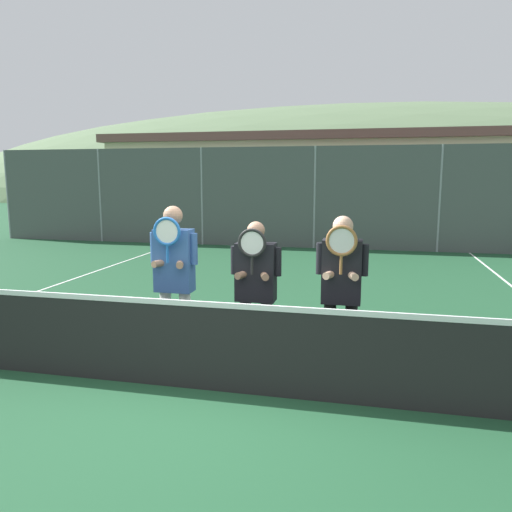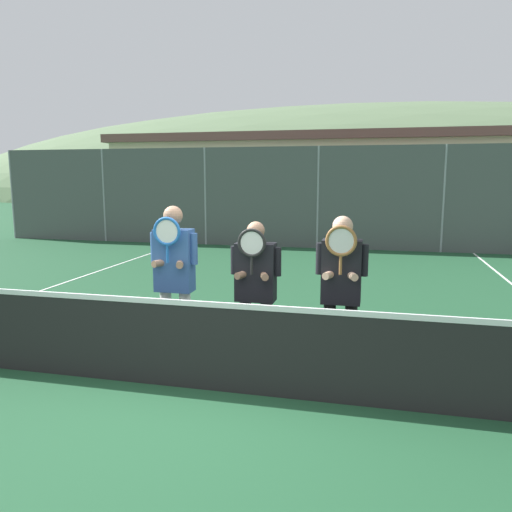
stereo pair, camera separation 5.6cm
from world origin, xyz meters
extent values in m
plane|color=#1E4C2D|center=(0.00, 0.00, 0.00)|extent=(120.00, 120.00, 0.00)
ellipsoid|color=#5B7551|center=(0.00, 52.77, 0.00)|extent=(96.79, 53.77, 18.82)
cube|color=beige|center=(-0.26, 18.65, 1.83)|extent=(19.69, 5.00, 3.67)
cube|color=brown|center=(-0.26, 18.65, 3.85)|extent=(20.19, 5.50, 0.36)
cylinder|color=gray|center=(-10.76, 10.54, 1.53)|extent=(0.06, 0.06, 3.07)
cylinder|color=gray|center=(-7.17, 10.54, 1.53)|extent=(0.06, 0.06, 3.07)
cylinder|color=gray|center=(-3.59, 10.54, 1.53)|extent=(0.06, 0.06, 3.07)
cylinder|color=gray|center=(0.00, 10.54, 1.53)|extent=(0.06, 0.06, 3.07)
cylinder|color=gray|center=(3.59, 10.54, 1.53)|extent=(0.06, 0.06, 3.07)
cube|color=#4C5451|center=(0.00, 10.54, 1.53)|extent=(21.51, 0.02, 3.07)
cube|color=black|center=(0.00, 0.00, 0.44)|extent=(11.84, 0.02, 0.89)
cube|color=white|center=(0.00, 0.00, 0.91)|extent=(11.84, 0.03, 0.06)
cube|color=white|center=(-4.48, 3.00, 0.00)|extent=(0.05, 16.00, 0.01)
cylinder|color=white|center=(-0.57, 0.55, 0.44)|extent=(0.13, 0.13, 0.89)
cylinder|color=white|center=(-0.34, 0.55, 0.44)|extent=(0.13, 0.13, 0.89)
cube|color=#335693|center=(-0.45, 0.55, 1.24)|extent=(0.42, 0.22, 0.70)
sphere|color=#997056|center=(-0.45, 0.55, 1.74)|extent=(0.22, 0.22, 0.22)
cylinder|color=#335693|center=(-0.69, 0.55, 1.38)|extent=(0.08, 0.08, 0.35)
cylinder|color=#335693|center=(-0.22, 0.55, 1.38)|extent=(0.08, 0.08, 0.35)
cylinder|color=#997056|center=(-0.56, 0.46, 1.23)|extent=(0.16, 0.27, 0.08)
cylinder|color=#997056|center=(-0.35, 0.46, 1.23)|extent=(0.16, 0.27, 0.08)
cylinder|color=#1E5BAD|center=(-0.45, 0.37, 1.35)|extent=(0.03, 0.03, 0.20)
torus|color=#1E5BAD|center=(-0.45, 0.37, 1.59)|extent=(0.32, 0.03, 0.32)
cylinder|color=silver|center=(-0.45, 0.37, 1.59)|extent=(0.26, 0.00, 0.26)
cylinder|color=#56565B|center=(0.35, 0.63, 0.41)|extent=(0.13, 0.13, 0.81)
cylinder|color=#56565B|center=(0.59, 0.63, 0.41)|extent=(0.13, 0.13, 0.81)
cube|color=black|center=(0.47, 0.63, 1.13)|extent=(0.44, 0.22, 0.64)
sphere|color=#997056|center=(0.47, 0.63, 1.59)|extent=(0.20, 0.20, 0.20)
cylinder|color=black|center=(0.23, 0.63, 1.26)|extent=(0.08, 0.08, 0.31)
cylinder|color=black|center=(0.71, 0.63, 1.26)|extent=(0.08, 0.08, 0.31)
cylinder|color=#997056|center=(0.36, 0.54, 1.12)|extent=(0.16, 0.27, 0.08)
cylinder|color=#997056|center=(0.58, 0.54, 1.12)|extent=(0.16, 0.27, 0.08)
cylinder|color=black|center=(0.47, 0.45, 1.24)|extent=(0.03, 0.03, 0.20)
torus|color=black|center=(0.47, 0.45, 1.48)|extent=(0.31, 0.03, 0.31)
cylinder|color=silver|center=(0.47, 0.45, 1.48)|extent=(0.25, 0.00, 0.25)
cylinder|color=black|center=(1.29, 0.58, 0.43)|extent=(0.13, 0.13, 0.85)
cylinder|color=black|center=(1.52, 0.58, 0.43)|extent=(0.13, 0.13, 0.85)
cube|color=black|center=(1.40, 0.58, 1.19)|extent=(0.41, 0.22, 0.67)
sphere|color=tan|center=(1.40, 0.58, 1.67)|extent=(0.21, 0.21, 0.21)
cylinder|color=black|center=(1.18, 0.58, 1.32)|extent=(0.08, 0.08, 0.33)
cylinder|color=black|center=(1.63, 0.58, 1.32)|extent=(0.08, 0.08, 0.33)
cylinder|color=tan|center=(1.30, 0.49, 1.17)|extent=(0.16, 0.27, 0.08)
cylinder|color=tan|center=(1.51, 0.49, 1.17)|extent=(0.16, 0.27, 0.08)
cylinder|color=#936033|center=(1.40, 0.40, 1.29)|extent=(0.03, 0.03, 0.20)
torus|color=#936033|center=(1.40, 0.40, 1.54)|extent=(0.32, 0.03, 0.32)
cylinder|color=silver|center=(1.40, 0.40, 1.54)|extent=(0.26, 0.00, 0.26)
cube|color=#B2B7BC|center=(-7.31, 12.68, 0.73)|extent=(4.56, 1.79, 0.86)
cube|color=#2D3842|center=(-7.31, 12.68, 1.51)|extent=(2.51, 1.65, 0.70)
cylinder|color=black|center=(-5.83, 11.76, 0.30)|extent=(0.60, 0.16, 0.60)
cylinder|color=black|center=(-5.83, 13.59, 0.30)|extent=(0.60, 0.16, 0.60)
cylinder|color=black|center=(-8.79, 11.76, 0.30)|extent=(0.60, 0.16, 0.60)
cylinder|color=black|center=(-8.79, 13.59, 0.30)|extent=(0.60, 0.16, 0.60)
cube|color=silver|center=(-2.02, 13.00, 0.68)|extent=(4.42, 1.71, 0.75)
cube|color=#2D3842|center=(-2.02, 13.00, 1.36)|extent=(2.43, 1.58, 0.62)
cylinder|color=black|center=(-0.58, 12.12, 0.30)|extent=(0.60, 0.16, 0.60)
cylinder|color=black|center=(-0.58, 13.87, 0.30)|extent=(0.60, 0.16, 0.60)
cylinder|color=black|center=(-3.45, 12.12, 0.30)|extent=(0.60, 0.16, 0.60)
cylinder|color=black|center=(-3.45, 13.87, 0.30)|extent=(0.60, 0.16, 0.60)
cube|color=maroon|center=(3.37, 12.97, 0.69)|extent=(4.74, 1.85, 0.78)
cube|color=#2D3842|center=(3.37, 12.97, 1.39)|extent=(2.61, 1.71, 0.63)
cylinder|color=black|center=(4.91, 12.03, 0.30)|extent=(0.60, 0.16, 0.60)
cylinder|color=black|center=(4.91, 13.92, 0.30)|extent=(0.60, 0.16, 0.60)
cylinder|color=black|center=(1.83, 12.03, 0.30)|extent=(0.60, 0.16, 0.60)
cylinder|color=black|center=(1.83, 13.92, 0.30)|extent=(0.60, 0.16, 0.60)
camera|label=1|loc=(1.68, -4.61, 2.17)|focal=35.00mm
camera|label=2|loc=(1.74, -4.60, 2.17)|focal=35.00mm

